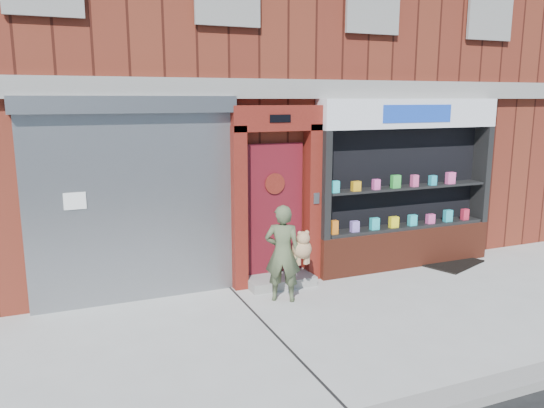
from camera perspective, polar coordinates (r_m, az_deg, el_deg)
ground at (r=7.74m, az=11.25°, el=-11.79°), size 80.00×80.00×0.00m
curb at (r=6.23m, az=22.85°, el=-17.85°), size 60.00×0.30×0.12m
building at (r=12.57m, az=-3.91°, el=15.81°), size 12.00×8.16×8.00m
shutter_bay at (r=7.97m, az=-14.78°, el=1.64°), size 3.10×0.30×3.04m
red_door_bay at (r=8.54m, az=0.47°, el=0.86°), size 1.52×0.58×2.90m
pharmacy_bay at (r=9.76m, az=14.20°, el=1.32°), size 3.50×0.41×3.00m
woman at (r=7.94m, az=1.41°, el=-5.24°), size 0.77×0.57×1.48m
doormat at (r=10.42m, az=18.67°, el=-5.99°), size 1.31×1.12×0.03m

